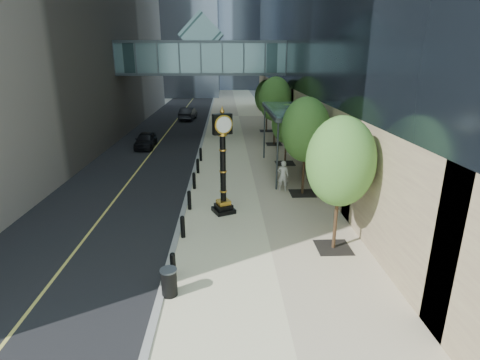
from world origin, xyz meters
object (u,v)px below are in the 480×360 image
trash_bin (169,283)px  car_far (188,113)px  street_clock (223,170)px  pedestrian (283,176)px  car_near (146,140)px

trash_bin → car_far: car_far is taller
street_clock → pedestrian: (3.48, 3.14, -1.34)m
pedestrian → car_near: 15.63m
pedestrian → street_clock: bearing=54.7°
trash_bin → pedestrian: pedestrian is taller
street_clock → trash_bin: (-1.76, -6.92, -1.80)m
pedestrian → car_far: size_ratio=0.39×
street_clock → trash_bin: 7.37m
street_clock → pedestrian: bearing=18.5°
trash_bin → pedestrian: bearing=62.5°
pedestrian → car_near: size_ratio=0.47×
trash_bin → pedestrian: 11.35m
street_clock → pedestrian: size_ratio=2.84×
car_far → street_clock: bearing=103.8°
pedestrian → car_far: bearing=-61.0°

